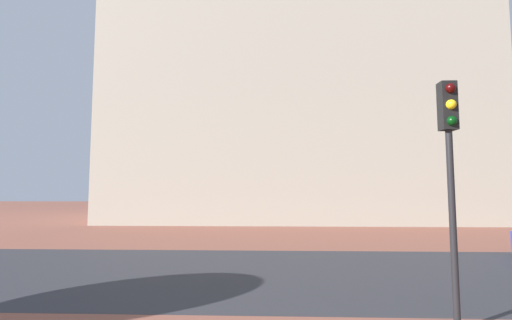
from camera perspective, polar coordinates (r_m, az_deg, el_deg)
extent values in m
plane|color=brown|center=(12.86, 0.72, -15.78)|extent=(120.00, 120.00, 0.00)
cube|color=#2D2D33|center=(11.13, 0.49, -17.51)|extent=(120.00, 7.42, 0.00)
cube|color=#B2A893|center=(32.38, 5.75, 5.51)|extent=(28.88, 15.57, 16.43)
cube|color=#38424C|center=(35.29, 5.62, 20.73)|extent=(26.57, 14.33, 2.40)
cube|color=#B2A893|center=(34.88, 11.00, 17.88)|extent=(5.23, 5.23, 31.67)
cylinder|color=#B2A893|center=(28.57, -20.64, 9.45)|extent=(2.80, 2.80, 18.64)
cylinder|color=#B2A893|center=(30.60, 32.00, 10.67)|extent=(2.80, 2.80, 20.44)
cylinder|color=black|center=(7.39, 29.05, -9.49)|extent=(0.12, 0.12, 3.55)
cube|color=black|center=(7.52, 28.36, 7.62)|extent=(0.28, 0.24, 0.90)
sphere|color=#390606|center=(7.47, 28.71, 10.07)|extent=(0.18, 0.18, 0.18)
sphere|color=yellow|center=(7.40, 28.81, 7.82)|extent=(0.18, 0.18, 0.18)
sphere|color=#06330C|center=(7.35, 28.90, 5.53)|extent=(0.18, 0.18, 0.18)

